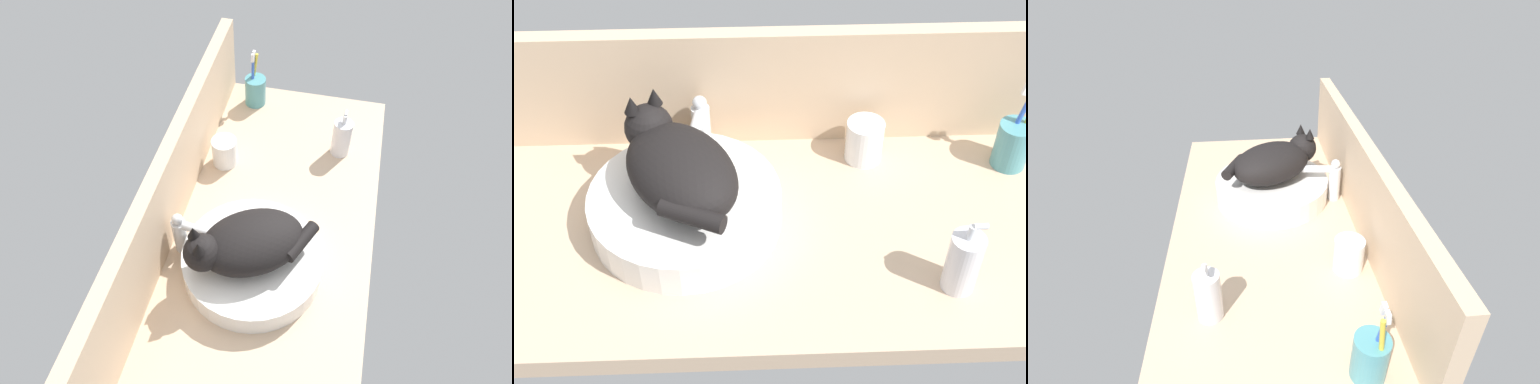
{
  "view_description": "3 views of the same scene",
  "coord_description": "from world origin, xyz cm",
  "views": [
    {
      "loc": [
        -76.42,
        -13.2,
        108.86
      ],
      "look_at": [
        3.67,
        4.58,
        9.45
      ],
      "focal_mm": 35.0,
      "sensor_mm": 36.0,
      "label": 1
    },
    {
      "loc": [
        -1.79,
        -87.96,
        94.38
      ],
      "look_at": [
        1.45,
        -3.72,
        12.0
      ],
      "focal_mm": 50.0,
      "sensor_mm": 36.0,
      "label": 2
    },
    {
      "loc": [
        92.41,
        -5.1,
        68.35
      ],
      "look_at": [
        -2.47,
        4.38,
        8.62
      ],
      "focal_mm": 28.0,
      "sensor_mm": 36.0,
      "label": 3
    }
  ],
  "objects": [
    {
      "name": "cat",
      "position": [
        -14.22,
        2.83,
        12.48
      ],
      "size": [
        27.53,
        30.2,
        14.0
      ],
      "color": "black",
      "rests_on": "sink_basin"
    },
    {
      "name": "backsplash_panel",
      "position": [
        0.0,
        25.56,
        12.21
      ],
      "size": [
        114.97,
        3.6,
        24.43
      ],
      "primitive_type": "cube",
      "color": "#CCAD8C",
      "rests_on": "ground_plane"
    },
    {
      "name": "soap_dispenser",
      "position": [
        32.25,
        -14.94,
        5.92
      ],
      "size": [
        5.57,
        5.57,
        14.88
      ],
      "color": "silver",
      "rests_on": "ground_plane"
    },
    {
      "name": "faucet",
      "position": [
        -11.14,
        19.64,
        7.3
      ],
      "size": [
        4.17,
        11.86,
        13.6
      ],
      "color": "silver",
      "rests_on": "ground_plane"
    },
    {
      "name": "toothbrush_cup",
      "position": [
        49.13,
        14.91,
        5.17
      ],
      "size": [
        6.74,
        6.74,
        18.7
      ],
      "color": "teal",
      "rests_on": "ground_plane"
    },
    {
      "name": "sink_basin",
      "position": [
        -13.44,
        1.7,
        3.36
      ],
      "size": [
        34.34,
        34.34,
        6.72
      ],
      "primitive_type": "cylinder",
      "color": "white",
      "rests_on": "ground_plane"
    },
    {
      "name": "water_glass",
      "position": [
        20.74,
        17.77,
        3.77
      ],
      "size": [
        7.34,
        7.34,
        8.63
      ],
      "color": "white",
      "rests_on": "ground_plane"
    },
    {
      "name": "ground_plane",
      "position": [
        0.0,
        0.0,
        -2.0
      ],
      "size": [
        114.97,
        54.73,
        4.0
      ],
      "primitive_type": "cube",
      "color": "tan"
    }
  ]
}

